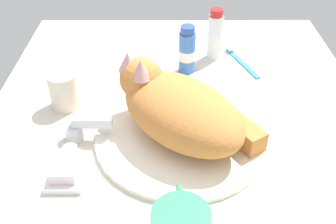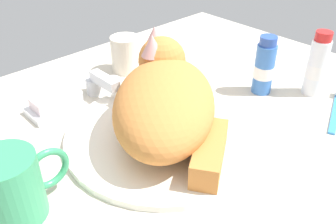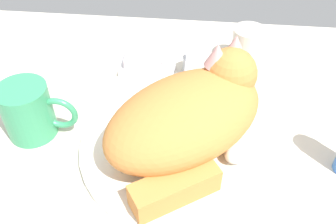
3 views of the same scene
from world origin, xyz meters
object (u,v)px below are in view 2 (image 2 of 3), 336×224
Objects in this scene: rinse_cup at (126,54)px; toothbrush at (336,108)px; toothpaste_bottle at (264,67)px; cat at (166,99)px; coffee_mug at (12,187)px; soap_bar at (51,101)px; mouthwash_bottle at (317,66)px; faucet at (98,85)px.

rinse_cup reaches higher than toothbrush.
cat is at bearing 173.50° from toothpaste_bottle.
toothbrush is at bearing -17.26° from coffee_mug.
soap_bar is 0.52× the size of mouthwash_bottle.
rinse_cup is (36.41, 23.72, -0.68)cm from coffee_mug.
mouthwash_bottle is (32.28, -29.19, 3.90)cm from faucet.
toothbrush is (28.64, -16.87, -6.44)cm from cat.
toothpaste_bottle is (25.33, -21.81, 3.31)cm from faucet.
toothbrush is (18.66, -40.83, -3.52)cm from rinse_cup.
soap_bar is (-20.93, -4.22, -1.78)cm from rinse_cup.
toothpaste_bottle is 0.91× the size of mouthwash_bottle.
toothpaste_bottle reaches higher than rinse_cup.
cat is at bearing -0.51° from coffee_mug.
coffee_mug is 50.83cm from toothpaste_bottle.
toothpaste_bottle is 10.15cm from mouthwash_bottle.
soap_bar is at bearing 51.56° from coffee_mug.
toothpaste_bottle is at bearing -3.39° from coffee_mug.
mouthwash_bottle reaches higher than faucet.
coffee_mug is at bearing 176.61° from toothpaste_bottle.
faucet is 9.95cm from soap_bar.
coffee_mug is 0.83× the size of toothbrush.
soap_bar is 53.95cm from toothbrush.
coffee_mug is 1.84× the size of soap_bar.
cat is 26.11cm from rinse_cup.
mouthwash_bottle is 9.15cm from toothbrush.
rinse_cup is at bearing 33.08° from coffee_mug.
rinse_cup is 30.36cm from toothpaste_bottle.
soap_bar is (-10.94, 19.73, -4.70)cm from cat.
mouthwash_bottle is 0.88× the size of toothbrush.
cat is 32.88cm from mouthwash_bottle.
toothpaste_bottle is 0.80× the size of toothbrush.
cat is at bearing -60.99° from soap_bar.
toothbrush is (-2.62, -6.72, -5.62)cm from mouthwash_bottle.
rinse_cup is 0.61× the size of mouthwash_bottle.
rinse_cup is 1.19× the size of soap_bar.
mouthwash_bottle is (42.20, -29.88, 3.88)cm from soap_bar.
coffee_mug is 25.02cm from soap_bar.
coffee_mug is at bearing -146.92° from rinse_cup.
toothpaste_bottle is at bearing -6.50° from cat.
toothpaste_bottle is (14.33, -26.72, 1.51)cm from rinse_cup.
mouthwash_bottle is at bearing -10.21° from coffee_mug.
toothpaste_bottle is at bearing -61.80° from rinse_cup.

